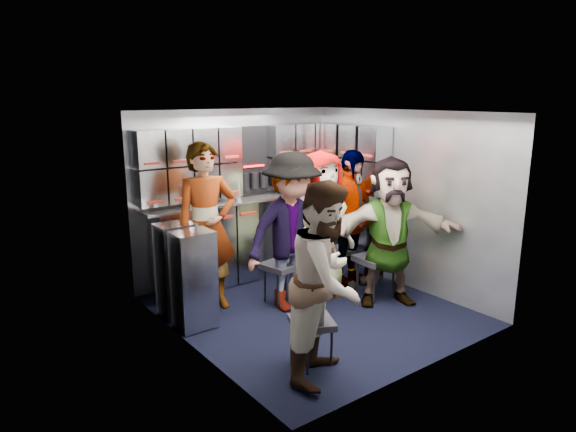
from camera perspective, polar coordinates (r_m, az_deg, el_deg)
floor at (r=5.63m, az=2.63°, el=-10.41°), size 3.00×3.00×0.00m
wall_back at (r=6.50m, az=-5.68°, el=2.47°), size 2.80×0.04×2.10m
wall_left at (r=4.56m, az=-10.97°, el=-2.36°), size 0.04×3.00×2.10m
wall_right at (r=6.26m, az=12.70°, el=1.80°), size 0.04×3.00×2.10m
ceiling at (r=5.16m, az=2.88°, el=11.47°), size 2.80×3.00×0.02m
cart_bank_back at (r=6.45m, az=-4.60°, el=-2.65°), size 2.68×0.38×0.99m
cart_bank_left at (r=5.30m, az=-11.33°, el=-6.46°), size 0.38×0.76×0.99m
counter at (r=6.33m, az=-4.69°, el=1.88°), size 2.68×0.42×0.03m
locker_bank_back at (r=6.31m, az=-5.06°, el=6.20°), size 2.68×0.28×0.82m
locker_bank_right at (r=6.56m, az=7.38°, el=6.42°), size 0.28×1.00×0.82m
right_cabinet at (r=6.68m, az=7.73°, el=-2.13°), size 0.28×1.20×1.00m
coffee_niche at (r=6.45m, az=-3.98°, el=6.21°), size 0.46×0.16×0.84m
red_latch_strip at (r=6.19m, az=-3.68°, el=0.37°), size 2.60×0.02×0.03m
jump_seat_near_left at (r=4.43m, az=2.65°, el=-11.98°), size 0.46×0.45×0.42m
jump_seat_mid_left at (r=5.69m, az=-0.71°, el=-5.73°), size 0.45×0.43×0.46m
jump_seat_center at (r=6.09m, az=2.49°, el=-4.88°), size 0.43×0.42×0.41m
jump_seat_mid_right at (r=6.39m, az=5.60°, el=-4.05°), size 0.40×0.39×0.41m
jump_seat_near_right at (r=5.90m, az=9.75°, el=-4.95°), size 0.45×0.43×0.49m
attendant_standing at (r=5.48m, az=-9.02°, el=-1.26°), size 0.72×0.54×1.80m
attendant_arc_a at (r=4.13m, az=4.30°, el=-7.24°), size 1.00×0.94×1.63m
attendant_arc_b at (r=5.43m, az=0.40°, el=-1.80°), size 1.12×0.66×1.70m
attendant_arc_c at (r=5.82m, az=3.65°, el=-0.92°), size 0.85×0.59×1.67m
attendant_arc_d at (r=6.14m, az=6.83°, el=-0.34°), size 1.03×0.58×1.65m
attendant_arc_e at (r=5.67m, az=11.21°, el=-1.72°), size 1.55×1.18×1.63m
bottle_left at (r=5.91m, az=-10.49°, el=2.28°), size 0.07×0.07×0.25m
bottle_mid at (r=6.19m, az=-5.56°, el=2.87°), size 0.06×0.06×0.24m
bottle_right at (r=6.57m, az=-0.36°, el=3.62°), size 0.07×0.07×0.26m
cup_left at (r=5.94m, az=-9.94°, el=1.56°), size 0.08×0.08×0.09m
cup_right at (r=6.61m, az=0.15°, el=3.03°), size 0.08×0.08×0.11m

